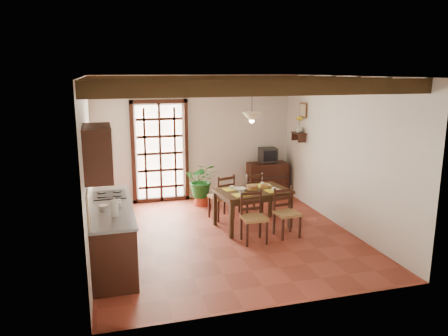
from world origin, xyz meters
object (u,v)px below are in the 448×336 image
object	(u,v)px
chair_far_left	(222,204)
crt_tv	(268,155)
chair_far_right	(251,201)
kitchen_counter	(112,233)
pendant_lamp	(252,116)
chair_near_left	(254,227)
sideboard	(267,179)
potted_plant	(202,180)
chair_near_right	(287,222)
dining_table	(252,195)

from	to	relation	value
chair_far_left	crt_tv	distance (m)	2.08
chair_far_right	crt_tv	bearing A→B (deg)	-134.81
kitchen_counter	crt_tv	world-z (taller)	kitchen_counter
pendant_lamp	chair_near_left	bearing A→B (deg)	-105.37
chair_far_left	sideboard	distance (m)	1.96
kitchen_counter	crt_tv	size ratio (longest dim) A/B	5.62
chair_near_left	chair_far_left	xyz separation A→B (m)	(-0.20, 1.34, 0.01)
chair_near_left	chair_far_right	distance (m)	1.51
chair_near_left	potted_plant	world-z (taller)	potted_plant
pendant_lamp	chair_far_right	bearing A→B (deg)	69.82
crt_tv	pendant_lamp	bearing A→B (deg)	-116.89
chair_far_left	sideboard	world-z (taller)	chair_far_left
chair_near_left	chair_far_right	bearing A→B (deg)	72.46
potted_plant	pendant_lamp	distance (m)	2.21
kitchen_counter	chair_near_right	world-z (taller)	kitchen_counter
dining_table	chair_far_right	xyz separation A→B (m)	(0.23, 0.72, -0.35)
chair_near_right	pendant_lamp	xyz separation A→B (m)	(-0.43, 0.72, 1.81)
dining_table	sideboard	distance (m)	2.20
kitchen_counter	chair_near_right	xyz separation A→B (m)	(3.01, 0.29, -0.20)
kitchen_counter	crt_tv	xyz separation A→B (m)	(3.63, 2.82, 0.50)
dining_table	chair_far_right	world-z (taller)	chair_far_right
dining_table	potted_plant	xyz separation A→B (m)	(-0.60, 1.59, -0.06)
chair_far_left	potted_plant	bearing A→B (deg)	-96.94
dining_table	chair_near_left	bearing A→B (deg)	-115.92
sideboard	crt_tv	xyz separation A→B (m)	(0.00, -0.01, 0.58)
dining_table	sideboard	world-z (taller)	sideboard
chair_near_right	crt_tv	size ratio (longest dim) A/B	2.15
chair_far_left	kitchen_counter	bearing A→B (deg)	18.05
chair_near_left	potted_plant	xyz separation A→B (m)	(-0.38, 2.31, 0.29)
dining_table	potted_plant	world-z (taller)	potted_plant
kitchen_counter	chair_near_right	distance (m)	3.03
chair_near_left	crt_tv	xyz separation A→B (m)	(1.27, 2.63, 0.70)
dining_table	chair_far_right	distance (m)	0.83
sideboard	dining_table	bearing A→B (deg)	-116.65
potted_plant	chair_near_left	bearing A→B (deg)	-80.69
chair_near_left	chair_far_right	size ratio (longest dim) A/B	0.99
chair_near_left	sideboard	distance (m)	2.93
dining_table	crt_tv	xyz separation A→B (m)	(1.05, 1.91, 0.35)
chair_far_right	sideboard	bearing A→B (deg)	-134.68
kitchen_counter	potted_plant	world-z (taller)	potted_plant
chair_near_right	chair_far_left	bearing A→B (deg)	118.02
chair_far_right	potted_plant	distance (m)	1.24
pendant_lamp	chair_near_right	bearing A→B (deg)	-59.26
chair_near_right	crt_tv	world-z (taller)	crt_tv
chair_far_right	crt_tv	world-z (taller)	crt_tv
chair_far_right	sideboard	distance (m)	1.46
kitchen_counter	chair_far_left	xyz separation A→B (m)	(2.15, 1.53, -0.19)
kitchen_counter	dining_table	distance (m)	2.74
kitchen_counter	chair_far_right	xyz separation A→B (m)	(2.81, 1.63, -0.19)
chair_far_left	pendant_lamp	xyz separation A→B (m)	(0.43, -0.52, 1.79)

